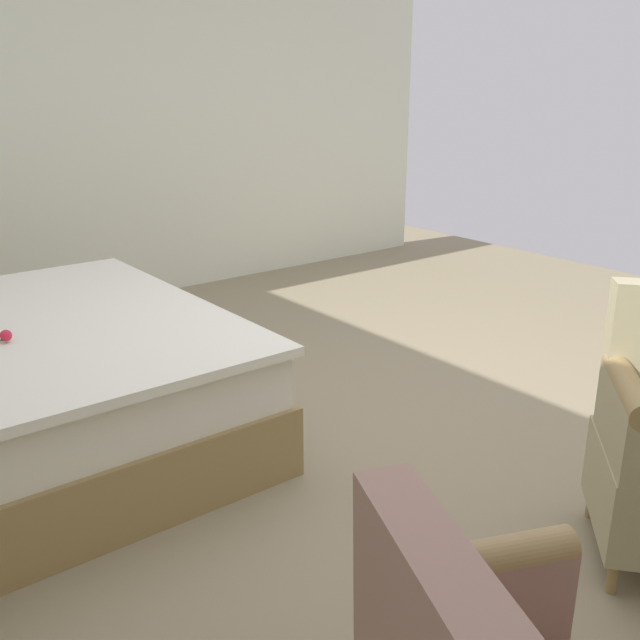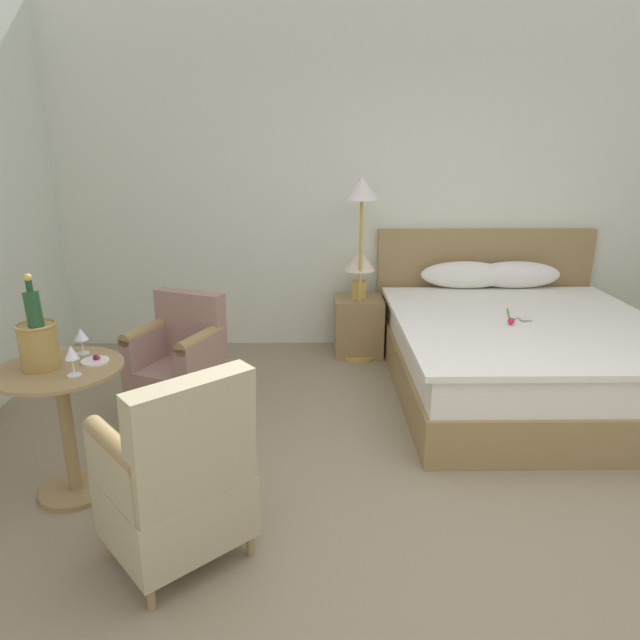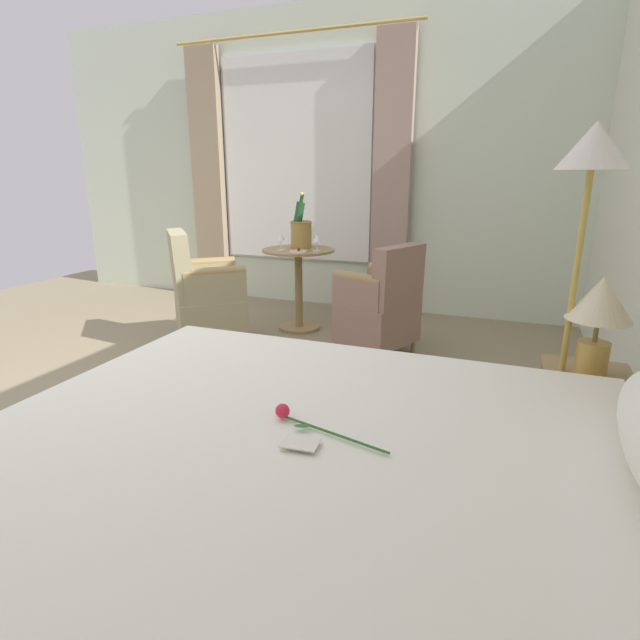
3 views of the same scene
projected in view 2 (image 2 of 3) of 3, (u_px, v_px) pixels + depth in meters
ground_plane at (450, 539)px, 2.77m from camera, size 7.38×7.38×0.00m
wall_headboard_side at (386, 183)px, 5.10m from camera, size 6.00×0.12×2.99m
bed at (519, 349)px, 4.36m from camera, size 1.97×2.26×1.09m
nightstand at (359, 326)px, 5.13m from camera, size 0.45×0.37×0.52m
bedside_lamp at (360, 265)px, 4.96m from camera, size 0.27×0.27×0.44m
floor_lamp_brass at (361, 217)px, 4.73m from camera, size 0.28×0.28×1.58m
side_table_round at (66, 417)px, 3.00m from camera, size 0.64×0.64×0.74m
champagne_bucket at (38, 340)px, 2.86m from camera, size 0.20×0.20×0.49m
wine_glass_near_bucket at (72, 354)px, 2.78m from camera, size 0.07×0.07×0.16m
wine_glass_near_edge at (81, 335)px, 3.08m from camera, size 0.08×0.08×0.14m
snack_plate at (95, 361)px, 2.98m from camera, size 0.14×0.14×0.04m
armchair_by_window at (180, 366)px, 3.85m from camera, size 0.67×0.66×0.88m
armchair_facing_bed at (178, 481)px, 2.51m from camera, size 0.77×0.77×0.95m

